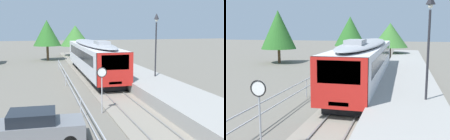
{
  "view_description": "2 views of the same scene",
  "coord_description": "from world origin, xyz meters",
  "views": [
    {
      "loc": [
        -5.43,
        -2.94,
        5.15
      ],
      "look_at": [
        0.0,
        17.52,
        1.8
      ],
      "focal_mm": 44.1,
      "sensor_mm": 36.0,
      "label": 1
    },
    {
      "loc": [
        3.01,
        4.13,
        4.59
      ],
      "look_at": [
        -1.0,
        20.52,
        2.0
      ],
      "focal_mm": 43.84,
      "sensor_mm": 36.0,
      "label": 2
    }
  ],
  "objects": [
    {
      "name": "speed_limit_sign",
      "position": [
        -1.93,
        12.56,
        2.12
      ],
      "size": [
        0.61,
        0.1,
        2.81
      ],
      "color": "#9EA0A5",
      "rests_on": "ground"
    },
    {
      "name": "tree_distant_left",
      "position": [
        -4.18,
        40.3,
        4.18
      ],
      "size": [
        4.17,
        4.17,
        6.13
      ],
      "color": "brown",
      "rests_on": "ground"
    },
    {
      "name": "ground_plane",
      "position": [
        -3.0,
        22.0,
        0.0
      ],
      "size": [
        160.0,
        160.0,
        0.0
      ],
      "primitive_type": "plane",
      "color": "#6B665B"
    },
    {
      "name": "commuter_train",
      "position": [
        0.0,
        25.45,
        2.14
      ],
      "size": [
        2.82,
        18.1,
        3.74
      ],
      "color": "silver",
      "rests_on": "track_rails"
    },
    {
      "name": "platform_lamp_mid_platform",
      "position": [
        4.17,
        18.71,
        4.62
      ],
      "size": [
        0.34,
        0.34,
        5.35
      ],
      "color": "#232328",
      "rests_on": "station_platform"
    },
    {
      "name": "tree_behind_carpark",
      "position": [
        -13.19,
        37.38,
        4.39
      ],
      "size": [
        4.58,
        4.58,
        6.91
      ],
      "color": "brown",
      "rests_on": "ground"
    },
    {
      "name": "track_rails",
      "position": [
        0.0,
        22.0,
        0.03
      ],
      "size": [
        3.2,
        60.0,
        0.14
      ],
      "color": "gray",
      "rests_on": "ground"
    },
    {
      "name": "tree_behind_station_far",
      "position": [
        0.81,
        45.67,
        3.56
      ],
      "size": [
        5.28,
        5.28,
        5.36
      ],
      "color": "brown",
      "rests_on": "ground"
    },
    {
      "name": "station_platform",
      "position": [
        3.25,
        22.0,
        0.45
      ],
      "size": [
        3.9,
        60.0,
        0.9
      ],
      "primitive_type": "cube",
      "color": "#999691",
      "rests_on": "ground"
    }
  ]
}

